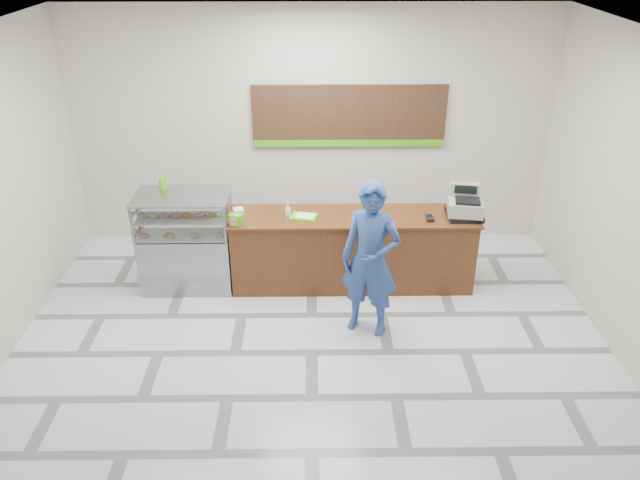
{
  "coord_description": "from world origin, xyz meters",
  "views": [
    {
      "loc": [
        0.02,
        -5.82,
        4.51
      ],
      "look_at": [
        0.11,
        0.9,
        1.01
      ],
      "focal_mm": 35.0,
      "sensor_mm": 36.0,
      "label": 1
    }
  ],
  "objects_px": {
    "sales_counter": "(352,250)",
    "serving_tray": "(304,216)",
    "customer": "(371,260)",
    "cash_register": "(465,205)",
    "display_case": "(186,240)"
  },
  "relations": [
    {
      "from": "sales_counter",
      "to": "serving_tray",
      "type": "xyz_separation_m",
      "value": [
        -0.65,
        -0.04,
        0.52
      ]
    },
    {
      "from": "serving_tray",
      "to": "customer",
      "type": "distance_m",
      "value": 1.3
    },
    {
      "from": "sales_counter",
      "to": "cash_register",
      "type": "xyz_separation_m",
      "value": [
        1.44,
        -0.04,
        0.67
      ]
    },
    {
      "from": "customer",
      "to": "sales_counter",
      "type": "bearing_deg",
      "value": 118.6
    },
    {
      "from": "display_case",
      "to": "serving_tray",
      "type": "xyz_separation_m",
      "value": [
        1.57,
        -0.04,
        0.36
      ]
    },
    {
      "from": "cash_register",
      "to": "serving_tray",
      "type": "bearing_deg",
      "value": -170.95
    },
    {
      "from": "cash_register",
      "to": "sales_counter",
      "type": "bearing_deg",
      "value": -172.49
    },
    {
      "from": "customer",
      "to": "serving_tray",
      "type": "bearing_deg",
      "value": 148.57
    },
    {
      "from": "display_case",
      "to": "customer",
      "type": "height_order",
      "value": "customer"
    },
    {
      "from": "display_case",
      "to": "cash_register",
      "type": "relative_size",
      "value": 2.53
    },
    {
      "from": "cash_register",
      "to": "display_case",
      "type": "bearing_deg",
      "value": -171.49
    },
    {
      "from": "sales_counter",
      "to": "display_case",
      "type": "relative_size",
      "value": 2.45
    },
    {
      "from": "display_case",
      "to": "cash_register",
      "type": "bearing_deg",
      "value": -0.65
    },
    {
      "from": "sales_counter",
      "to": "customer",
      "type": "height_order",
      "value": "customer"
    },
    {
      "from": "cash_register",
      "to": "serving_tray",
      "type": "xyz_separation_m",
      "value": [
        -2.09,
        0.0,
        -0.15
      ]
    }
  ]
}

